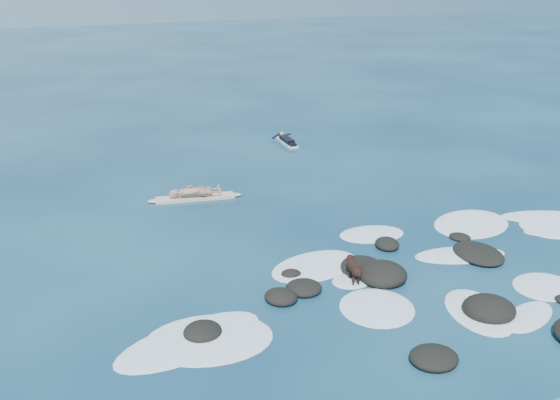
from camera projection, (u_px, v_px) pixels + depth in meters
name	position (u px, v px, depth m)	size (l,w,h in m)	color
ground	(401.00, 266.00, 17.47)	(160.00, 160.00, 0.00)	#0A2642
reef_rocks	(428.00, 294.00, 15.78)	(9.76, 7.56, 0.58)	black
breaking_foam	(422.00, 270.00, 17.24)	(16.52, 7.30, 0.12)	white
standing_surfer_rig	(194.00, 179.00, 22.18)	(3.38, 1.13, 1.93)	beige
paddling_surfer_rig	(287.00, 141.00, 29.46)	(0.99, 2.21, 0.38)	white
dog	(354.00, 267.00, 16.43)	(0.42, 1.04, 0.67)	black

